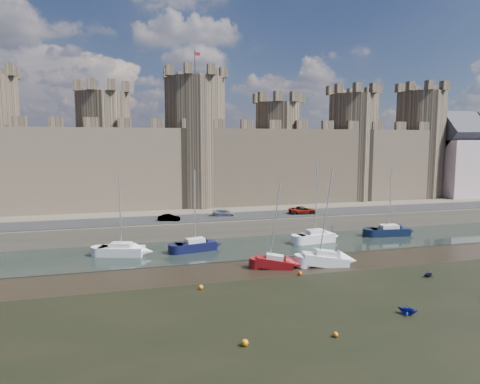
% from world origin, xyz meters
% --- Properties ---
extents(ground, '(160.00, 160.00, 0.00)m').
position_xyz_m(ground, '(0.00, 0.00, 0.00)').
color(ground, black).
rests_on(ground, ground).
extents(seaweed_patch, '(70.00, 34.00, 0.01)m').
position_xyz_m(seaweed_patch, '(0.00, -6.00, 0.01)').
color(seaweed_patch, black).
rests_on(seaweed_patch, ground).
extents(water_channel, '(160.00, 12.00, 0.08)m').
position_xyz_m(water_channel, '(0.00, 24.00, 0.04)').
color(water_channel, black).
rests_on(water_channel, ground).
extents(quay, '(160.00, 60.00, 2.50)m').
position_xyz_m(quay, '(0.00, 60.00, 1.25)').
color(quay, '#4C443A').
rests_on(quay, ground).
extents(road, '(160.00, 7.00, 0.10)m').
position_xyz_m(road, '(0.00, 34.00, 2.55)').
color(road, black).
rests_on(road, quay).
extents(castle, '(108.50, 11.00, 29.00)m').
position_xyz_m(castle, '(-0.64, 48.00, 11.67)').
color(castle, '#42382B').
rests_on(castle, quay).
extents(car_1, '(3.41, 1.98, 1.06)m').
position_xyz_m(car_1, '(-4.69, 32.66, 3.03)').
color(car_1, gray).
rests_on(car_1, quay).
extents(car_2, '(3.90, 2.16, 1.07)m').
position_xyz_m(car_2, '(4.13, 34.69, 3.03)').
color(car_2, gray).
rests_on(car_2, quay).
extents(car_3, '(4.72, 2.69, 1.24)m').
position_xyz_m(car_3, '(16.88, 33.30, 3.12)').
color(car_3, gray).
rests_on(car_3, quay).
extents(sailboat_0, '(5.89, 3.69, 10.28)m').
position_xyz_m(sailboat_0, '(-11.52, 24.04, 0.80)').
color(sailboat_0, silver).
rests_on(sailboat_0, ground).
extents(sailboat_1, '(5.52, 2.98, 10.49)m').
position_xyz_m(sailboat_1, '(-2.26, 23.88, 0.82)').
color(sailboat_1, black).
rests_on(sailboat_1, ground).
extents(sailboat_2, '(5.50, 2.57, 11.51)m').
position_xyz_m(sailboat_2, '(14.81, 24.09, 0.89)').
color(sailboat_2, white).
rests_on(sailboat_2, ground).
extents(sailboat_3, '(6.12, 2.97, 10.33)m').
position_xyz_m(sailboat_3, '(27.48, 25.24, 0.80)').
color(sailboat_3, black).
rests_on(sailboat_3, ground).
extents(sailboat_4, '(4.53, 2.96, 9.89)m').
position_xyz_m(sailboat_4, '(5.12, 14.15, 0.73)').
color(sailboat_4, maroon).
rests_on(sailboat_4, ground).
extents(sailboat_5, '(5.52, 2.94, 11.31)m').
position_xyz_m(sailboat_5, '(11.05, 13.56, 0.80)').
color(sailboat_5, white).
rests_on(sailboat_5, ground).
extents(dinghy_5, '(2.12, 2.15, 0.86)m').
position_xyz_m(dinghy_5, '(11.25, -1.00, 0.43)').
color(dinghy_5, navy).
rests_on(dinghy_5, ground).
extents(dinghy_7, '(1.37, 1.23, 0.64)m').
position_xyz_m(dinghy_7, '(19.63, 6.86, 0.32)').
color(dinghy_7, '#100E33').
rests_on(dinghy_7, ground).
extents(buoy_1, '(0.47, 0.47, 0.47)m').
position_xyz_m(buoy_1, '(-4.15, 9.45, 0.23)').
color(buoy_1, orange).
rests_on(buoy_1, ground).
extents(buoy_2, '(0.40, 0.40, 0.40)m').
position_xyz_m(buoy_2, '(3.54, -3.15, 0.20)').
color(buoy_2, orange).
rests_on(buoy_2, ground).
extents(buoy_3, '(0.46, 0.46, 0.46)m').
position_xyz_m(buoy_3, '(6.83, 10.98, 0.23)').
color(buoy_3, '#F4480A').
rests_on(buoy_3, ground).
extents(buoy_4, '(0.50, 0.50, 0.50)m').
position_xyz_m(buoy_4, '(-3.23, -2.72, 0.25)').
color(buoy_4, orange).
rests_on(buoy_4, ground).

